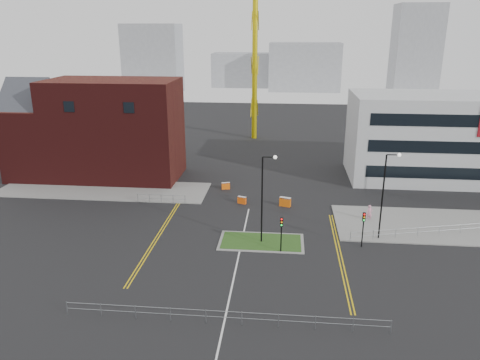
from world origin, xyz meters
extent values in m
plane|color=black|center=(0.00, 0.00, 0.00)|extent=(200.00, 200.00, 0.00)
cube|color=slate|center=(-20.00, 22.00, 0.06)|extent=(28.00, 8.00, 0.12)
cube|color=slate|center=(22.00, 14.00, 0.06)|extent=(24.00, 10.00, 0.12)
cube|color=slate|center=(2.00, 8.00, 0.04)|extent=(8.60, 4.60, 0.08)
cube|color=#244416|center=(2.00, 8.00, 0.06)|extent=(8.00, 4.00, 0.12)
cube|color=#401010|center=(-20.00, 28.00, 7.00)|extent=(18.00, 10.00, 14.00)
cube|color=black|center=(-24.00, 22.98, 11.00)|extent=(1.40, 0.10, 1.40)
cube|color=black|center=(-16.00, 22.98, 11.00)|extent=(1.40, 0.10, 1.40)
cube|color=#401010|center=(-32.00, 28.00, 5.00)|extent=(6.00, 10.00, 10.00)
cube|color=#2D3038|center=(-32.00, 28.00, 10.00)|extent=(6.40, 8.49, 8.49)
cube|color=#BABCBF|center=(26.00, 32.00, 6.00)|extent=(25.00, 12.00, 12.00)
cube|color=black|center=(26.00, 25.98, 2.50)|extent=(22.00, 0.10, 1.60)
cube|color=black|center=(26.00, 25.98, 6.00)|extent=(22.00, 0.10, 1.60)
cube|color=black|center=(26.00, 25.98, 9.50)|extent=(22.00, 0.10, 1.60)
cylinder|color=gold|center=(-2.00, 55.00, 18.58)|extent=(1.00, 1.00, 37.15)
cylinder|color=black|center=(2.00, 8.00, 4.50)|extent=(0.16, 0.16, 9.00)
cylinder|color=black|center=(2.60, 8.00, 9.00)|extent=(1.20, 0.10, 0.10)
sphere|color=silver|center=(3.20, 8.00, 9.00)|extent=(0.36, 0.36, 0.36)
cylinder|color=black|center=(14.00, 10.00, 4.50)|extent=(0.16, 0.16, 9.00)
cylinder|color=black|center=(14.60, 10.00, 9.00)|extent=(1.20, 0.10, 0.10)
sphere|color=silver|center=(15.20, 10.00, 9.00)|extent=(0.36, 0.36, 0.36)
cylinder|color=black|center=(4.00, 6.00, 1.50)|extent=(0.12, 0.12, 3.00)
cube|color=black|center=(4.00, 6.00, 3.20)|extent=(0.28, 0.22, 0.90)
sphere|color=red|center=(4.00, 5.87, 3.50)|extent=(0.18, 0.18, 0.18)
sphere|color=orange|center=(4.00, 5.87, 3.20)|extent=(0.18, 0.18, 0.18)
sphere|color=#0CCC33|center=(4.00, 5.87, 2.90)|extent=(0.18, 0.18, 0.18)
cylinder|color=black|center=(12.00, 8.00, 1.50)|extent=(0.12, 0.12, 3.00)
cube|color=black|center=(12.00, 8.00, 3.20)|extent=(0.28, 0.22, 0.90)
sphere|color=red|center=(12.00, 7.87, 3.50)|extent=(0.18, 0.18, 0.18)
sphere|color=orange|center=(12.00, 7.87, 3.20)|extent=(0.18, 0.18, 0.18)
sphere|color=#0CCC33|center=(12.00, 7.87, 2.90)|extent=(0.18, 0.18, 0.18)
cylinder|color=gray|center=(0.00, -6.00, 1.05)|extent=(24.00, 0.04, 0.04)
cylinder|color=gray|center=(0.00, -6.00, 0.55)|extent=(24.00, 0.04, 0.04)
cylinder|color=gray|center=(-12.00, -6.00, 0.55)|extent=(0.05, 0.05, 1.10)
cylinder|color=gray|center=(12.00, -6.00, 0.55)|extent=(0.05, 0.05, 1.10)
cylinder|color=gray|center=(-11.00, 18.00, 1.05)|extent=(6.00, 0.04, 0.04)
cylinder|color=gray|center=(-11.00, 18.00, 0.55)|extent=(6.00, 0.04, 0.04)
cylinder|color=gray|center=(-14.00, 18.00, 0.55)|extent=(0.05, 0.05, 1.10)
cylinder|color=gray|center=(-8.00, 18.00, 0.55)|extent=(0.05, 0.05, 1.10)
cylinder|color=gray|center=(20.50, 11.50, 1.05)|extent=(19.01, 5.04, 0.04)
cylinder|color=gray|center=(20.50, 11.50, 0.55)|extent=(19.01, 5.04, 0.04)
cylinder|color=gray|center=(11.00, 9.00, 0.55)|extent=(0.05, 0.05, 1.10)
cube|color=silver|center=(0.00, 2.00, 0.01)|extent=(0.15, 30.00, 0.01)
cube|color=gold|center=(-9.00, 10.00, 0.01)|extent=(0.12, 24.00, 0.01)
cube|color=gold|center=(-8.70, 10.00, 0.01)|extent=(0.12, 24.00, 0.01)
cube|color=gold|center=(9.50, 6.00, 0.01)|extent=(0.12, 20.00, 0.01)
cube|color=gold|center=(9.80, 6.00, 0.01)|extent=(0.12, 20.00, 0.01)
cube|color=gray|center=(-40.00, 120.00, 11.00)|extent=(18.00, 12.00, 22.00)
cube|color=gray|center=(10.00, 130.00, 8.00)|extent=(24.00, 12.00, 16.00)
cube|color=gray|center=(45.00, 125.00, 14.00)|extent=(14.00, 12.00, 28.00)
cube|color=gray|center=(-8.00, 140.00, 6.00)|extent=(30.00, 12.00, 12.00)
imported|color=pink|center=(13.81, 14.77, 0.93)|extent=(0.74, 0.55, 1.86)
cube|color=#EE550D|center=(-1.00, 18.77, 0.45)|extent=(1.14, 0.73, 0.90)
cube|color=silver|center=(-1.00, 18.77, 0.85)|extent=(1.14, 0.73, 0.11)
cube|color=#EE5F0D|center=(-3.69, 24.00, 0.46)|extent=(1.16, 0.64, 0.91)
cube|color=silver|center=(-3.69, 24.00, 0.87)|extent=(1.16, 0.64, 0.11)
cube|color=orange|center=(4.33, 18.35, 0.57)|extent=(1.43, 0.85, 1.13)
cube|color=silver|center=(4.33, 18.35, 1.07)|extent=(1.43, 0.85, 0.14)
camera|label=1|loc=(4.07, -35.22, 20.79)|focal=35.00mm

